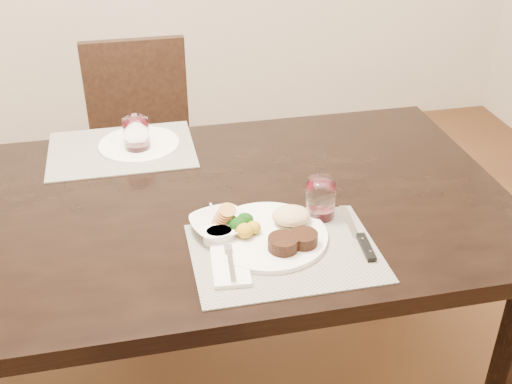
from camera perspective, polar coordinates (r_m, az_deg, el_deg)
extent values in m
cube|color=black|center=(1.80, -8.92, -2.12)|extent=(2.00, 1.00, 0.05)
cube|color=black|center=(1.98, 21.68, -14.56)|extent=(0.08, 0.08, 0.70)
cube|color=black|center=(2.54, 12.06, -1.67)|extent=(0.08, 0.08, 0.70)
cube|color=black|center=(2.68, -9.86, 2.37)|extent=(0.42, 0.42, 0.04)
cube|color=black|center=(2.65, -13.05, -4.17)|extent=(0.04, 0.04, 0.41)
cube|color=black|center=(2.65, -5.30, -3.31)|extent=(0.04, 0.04, 0.41)
cube|color=black|center=(2.95, -13.17, -0.20)|extent=(0.04, 0.04, 0.41)
cube|color=black|center=(2.96, -6.23, 0.56)|extent=(0.04, 0.04, 0.41)
cube|color=black|center=(2.75, -10.58, 8.72)|extent=(0.42, 0.04, 0.45)
cube|color=gray|center=(1.59, 2.59, -5.41)|extent=(0.46, 0.34, 0.00)
cube|color=gray|center=(2.11, -11.86, 3.71)|extent=(0.46, 0.34, 0.00)
cylinder|color=white|center=(1.64, 1.06, -3.92)|extent=(0.30, 0.30, 0.01)
cylinder|color=black|center=(1.57, 2.43, -4.58)|extent=(0.08, 0.08, 0.03)
cylinder|color=black|center=(1.59, 4.23, -4.14)|extent=(0.07, 0.07, 0.03)
ellipsoid|color=tan|center=(1.67, 3.14, -2.11)|extent=(0.10, 0.08, 0.04)
ellipsoid|color=#103A0B|center=(1.63, -1.57, -2.93)|extent=(0.05, 0.05, 0.04)
ellipsoid|color=#B88917|center=(1.61, -1.01, -3.45)|extent=(0.05, 0.05, 0.04)
cube|color=silver|center=(1.54, -2.30, -6.59)|extent=(0.10, 0.16, 0.01)
cube|color=silver|center=(1.52, -2.18, -6.77)|extent=(0.02, 0.11, 0.00)
cube|color=silver|center=(1.58, -2.46, -5.15)|extent=(0.02, 0.04, 0.00)
cube|color=silver|center=(1.72, 8.29, -2.60)|extent=(0.03, 0.15, 0.00)
cube|color=black|center=(1.62, 9.77, -4.85)|extent=(0.03, 0.11, 0.01)
imported|color=white|center=(1.66, -3.22, -2.99)|extent=(0.18, 0.18, 0.04)
cylinder|color=#A16432|center=(1.64, -3.25, -2.28)|extent=(0.04, 0.05, 0.05)
cylinder|color=white|center=(1.62, -3.28, -3.88)|extent=(0.08, 0.08, 0.03)
cylinder|color=#0B340C|center=(1.62, -3.29, -3.58)|extent=(0.07, 0.07, 0.01)
cube|color=silver|center=(1.65, -3.62, -1.96)|extent=(0.01, 0.05, 0.04)
cylinder|color=white|center=(1.71, 5.76, -0.56)|extent=(0.08, 0.08, 0.11)
cylinder|color=#38050B|center=(1.73, 5.69, -1.72)|extent=(0.07, 0.07, 0.03)
cylinder|color=white|center=(2.11, -10.35, 4.18)|extent=(0.26, 0.26, 0.01)
cylinder|color=white|center=(2.06, -10.58, 5.04)|extent=(0.08, 0.08, 0.11)
cylinder|color=#38050B|center=(2.08, -10.47, 3.99)|extent=(0.07, 0.07, 0.03)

